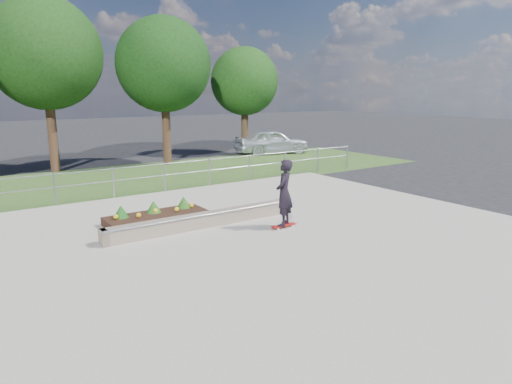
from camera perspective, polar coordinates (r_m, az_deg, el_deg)
ground at (r=11.96m, az=3.32°, el=-6.56°), size 120.00×120.00×0.00m
grass_verge at (r=21.44m, az=-15.04°, el=1.61°), size 30.00×8.00×0.02m
concrete_slab at (r=11.95m, az=3.32°, el=-6.42°), size 15.00×15.00×0.06m
fence at (r=18.09m, az=-11.40°, el=2.29°), size 20.06×0.06×1.20m
tree_mid_left at (r=24.37m, az=-24.90°, el=15.40°), size 5.25×5.25×8.25m
tree_mid_right at (r=25.01m, az=-11.47°, el=15.31°), size 4.90×4.90×7.70m
tree_far_right at (r=29.17m, az=-1.44°, el=13.63°), size 4.20×4.20×6.60m
grind_ledge at (r=13.29m, az=-6.36°, el=-3.46°), size 6.00×0.44×0.43m
planter_bed at (r=14.01m, az=-12.33°, el=-2.92°), size 3.00×1.20×0.61m
skateboarder at (r=12.91m, az=3.54°, el=-0.13°), size 0.82×0.78×1.98m
parked_car at (r=29.08m, az=1.99°, el=6.35°), size 4.96×3.00×1.58m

